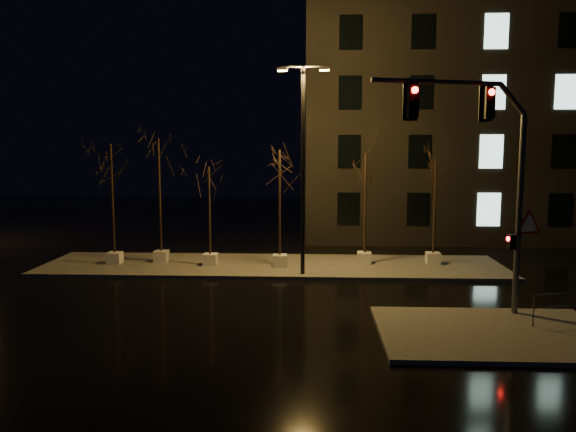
{
  "coord_description": "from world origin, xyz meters",
  "views": [
    {
      "loc": [
        1.95,
        -20.41,
        5.77
      ],
      "look_at": [
        0.87,
        3.57,
        2.8
      ],
      "focal_mm": 35.0,
      "sensor_mm": 36.0,
      "label": 1
    }
  ],
  "objects": [
    {
      "name": "sidewalk_corner",
      "position": [
        7.5,
        -3.5,
        0.07
      ],
      "size": [
        7.0,
        5.0,
        0.15
      ],
      "primitive_type": "cube",
      "color": "#47453F",
      "rests_on": "ground"
    },
    {
      "name": "building",
      "position": [
        14.0,
        18.0,
        7.5
      ],
      "size": [
        25.0,
        12.0,
        15.0
      ],
      "primitive_type": "cube",
      "color": "black",
      "rests_on": "ground"
    },
    {
      "name": "streetlight_main",
      "position": [
        1.5,
        4.06,
        5.38
      ],
      "size": [
        2.27,
        0.4,
        9.06
      ],
      "rotation": [
        0.0,
        0.0,
        -0.07
      ],
      "color": "black",
      "rests_on": "median"
    },
    {
      "name": "guard_rail_a",
      "position": [
        10.0,
        -2.66,
        0.82
      ],
      "size": [
        2.28,
        0.7,
        1.02
      ],
      "rotation": [
        0.0,
        0.0,
        0.28
      ],
      "color": "#515358",
      "rests_on": "sidewalk_corner"
    },
    {
      "name": "tree_0",
      "position": [
        -7.64,
        5.86,
        4.64
      ],
      "size": [
        1.8,
        1.8,
        5.92
      ],
      "color": "silver",
      "rests_on": "median"
    },
    {
      "name": "tree_1",
      "position": [
        -5.5,
        6.41,
        4.85
      ],
      "size": [
        1.8,
        1.8,
        6.2
      ],
      "color": "silver",
      "rests_on": "median"
    },
    {
      "name": "tree_5",
      "position": [
        7.75,
        6.49,
        4.03
      ],
      "size": [
        1.8,
        1.8,
        5.11
      ],
      "color": "silver",
      "rests_on": "median"
    },
    {
      "name": "tree_3",
      "position": [
        0.38,
        5.62,
        4.42
      ],
      "size": [
        1.8,
        1.8,
        5.62
      ],
      "color": "silver",
      "rests_on": "median"
    },
    {
      "name": "median",
      "position": [
        0.0,
        6.0,
        0.07
      ],
      "size": [
        22.0,
        5.0,
        0.15
      ],
      "primitive_type": "cube",
      "color": "#47453F",
      "rests_on": "ground"
    },
    {
      "name": "traffic_signal_mast",
      "position": [
        7.63,
        -1.87,
        5.21
      ],
      "size": [
        6.07,
        1.88,
        7.7
      ],
      "rotation": [
        0.0,
        0.0,
        0.3
      ],
      "color": "#515358",
      "rests_on": "sidewalk_corner"
    },
    {
      "name": "ground",
      "position": [
        0.0,
        0.0,
        0.0
      ],
      "size": [
        90.0,
        90.0,
        0.0
      ],
      "primitive_type": "plane",
      "color": "black",
      "rests_on": "ground"
    },
    {
      "name": "tree_4",
      "position": [
        4.44,
        6.45,
        4.31
      ],
      "size": [
        1.8,
        1.8,
        5.48
      ],
      "color": "silver",
      "rests_on": "median"
    },
    {
      "name": "tree_2",
      "position": [
        -2.95,
        5.72,
        3.81
      ],
      "size": [
        1.8,
        1.8,
        4.82
      ],
      "color": "silver",
      "rests_on": "median"
    }
  ]
}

